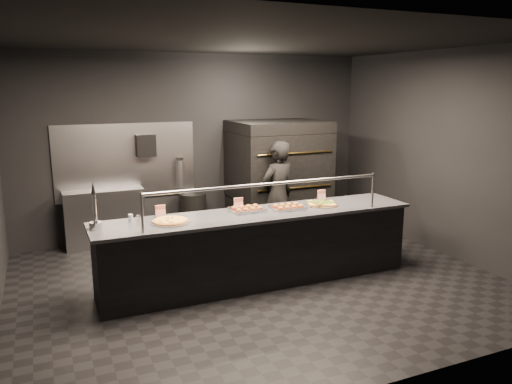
# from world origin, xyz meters

# --- Properties ---
(room) EXTENTS (6.04, 6.00, 3.00)m
(room) POSITION_xyz_m (-0.02, 0.05, 1.50)
(room) COLOR black
(room) RESTS_ON ground
(service_counter) EXTENTS (4.10, 0.78, 1.37)m
(service_counter) POSITION_xyz_m (0.00, -0.00, 0.46)
(service_counter) COLOR black
(service_counter) RESTS_ON ground
(pizza_oven) EXTENTS (1.50, 1.23, 1.91)m
(pizza_oven) POSITION_xyz_m (1.20, 1.90, 0.97)
(pizza_oven) COLOR black
(pizza_oven) RESTS_ON ground
(prep_shelf) EXTENTS (1.20, 0.35, 0.90)m
(prep_shelf) POSITION_xyz_m (-1.60, 2.32, 0.45)
(prep_shelf) COLOR #99999E
(prep_shelf) RESTS_ON ground
(towel_dispenser) EXTENTS (0.30, 0.20, 0.35)m
(towel_dispenser) POSITION_xyz_m (-0.90, 2.39, 1.55)
(towel_dispenser) COLOR black
(towel_dispenser) RESTS_ON room
(fire_extinguisher) EXTENTS (0.14, 0.14, 0.51)m
(fire_extinguisher) POSITION_xyz_m (-0.35, 2.40, 1.06)
(fire_extinguisher) COLOR #B2B2B7
(fire_extinguisher) RESTS_ON room
(beer_tap) EXTENTS (0.14, 0.20, 0.54)m
(beer_tap) POSITION_xyz_m (-1.95, 0.06, 1.07)
(beer_tap) COLOR silver
(beer_tap) RESTS_ON service_counter
(round_pizza) EXTENTS (0.48, 0.48, 0.03)m
(round_pizza) POSITION_xyz_m (-1.12, -0.00, 0.94)
(round_pizza) COLOR silver
(round_pizza) RESTS_ON service_counter
(slider_tray_a) EXTENTS (0.48, 0.40, 0.07)m
(slider_tray_a) POSITION_xyz_m (-0.10, 0.13, 0.95)
(slider_tray_a) COLOR silver
(slider_tray_a) RESTS_ON service_counter
(slider_tray_b) EXTENTS (0.49, 0.41, 0.07)m
(slider_tray_b) POSITION_xyz_m (0.43, 0.02, 0.95)
(slider_tray_b) COLOR silver
(slider_tray_b) RESTS_ON service_counter
(square_pizza) EXTENTS (0.44, 0.44, 0.05)m
(square_pizza) POSITION_xyz_m (0.93, 0.03, 0.94)
(square_pizza) COLOR silver
(square_pizza) RESTS_ON service_counter
(condiment_jar) EXTENTS (0.14, 0.05, 0.09)m
(condiment_jar) POSITION_xyz_m (-1.52, 0.21, 0.96)
(condiment_jar) COLOR silver
(condiment_jar) RESTS_ON service_counter
(tent_cards) EXTENTS (2.37, 0.04, 0.15)m
(tent_cards) POSITION_xyz_m (-0.09, 0.28, 1.00)
(tent_cards) COLOR white
(tent_cards) RESTS_ON service_counter
(trash_bin) EXTENTS (0.45, 0.45, 0.75)m
(trash_bin) POSITION_xyz_m (-0.20, 2.22, 0.37)
(trash_bin) COLOR black
(trash_bin) RESTS_ON ground
(worker) EXTENTS (0.70, 0.55, 1.67)m
(worker) POSITION_xyz_m (0.84, 1.16, 0.83)
(worker) COLOR black
(worker) RESTS_ON ground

